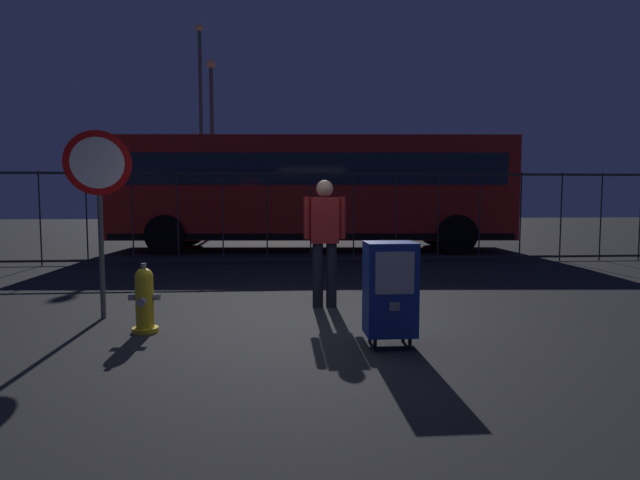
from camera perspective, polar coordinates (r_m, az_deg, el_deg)
The scene contains 9 objects.
ground_plane at distance 5.75m, azimuth -2.06°, elevation -9.97°, with size 60.00×60.00×0.00m, color #262628.
fire_hydrant at distance 6.02m, azimuth -18.34°, elevation -6.12°, with size 0.33×0.32×0.75m.
newspaper_box_primary at distance 5.19m, azimuth 7.53°, elevation -5.18°, with size 0.48×0.42×1.02m.
stop_sign at distance 6.78m, azimuth -22.68°, elevation 5.55°, with size 0.71×0.31×2.23m.
pedestrian at distance 6.94m, azimuth 0.50°, elevation 0.48°, with size 0.55×0.22×1.67m.
fence_barrier at distance 11.55m, azimuth -3.37°, elevation 2.49°, with size 18.03×0.04×2.00m.
bus_near at distance 14.57m, azimuth -0.90°, elevation 5.67°, with size 10.65×3.37×3.00m.
street_light_near_left at distance 19.78m, azimuth -11.53°, elevation 11.12°, with size 0.32×0.32×6.32m.
street_light_near_right at distance 21.95m, azimuth -12.68°, elevation 12.98°, with size 0.32×0.32×8.18m.
Camera 1 is at (-0.24, -5.56, 1.45)m, focal length 29.78 mm.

